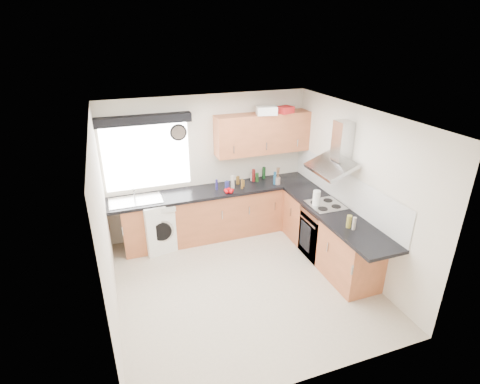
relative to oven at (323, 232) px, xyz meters
name	(u,v)px	position (x,y,z in m)	size (l,w,h in m)	color
ground_plane	(244,283)	(-1.50, -0.30, -0.42)	(3.60, 3.60, 0.00)	beige
ceiling	(244,117)	(-1.50, -0.30, 2.08)	(3.60, 3.60, 0.02)	white
wall_back	(209,166)	(-1.50, 1.50, 0.82)	(3.60, 0.02, 2.50)	silver
wall_front	(310,288)	(-1.50, -2.10, 0.82)	(3.60, 0.02, 2.50)	silver
wall_left	(105,231)	(-3.30, -0.30, 0.82)	(0.02, 3.60, 2.50)	silver
wall_right	(355,190)	(0.30, -0.30, 0.82)	(0.02, 3.60, 2.50)	silver
window	(147,156)	(-2.55, 1.49, 1.12)	(1.40, 0.02, 1.10)	white
window_blind	(144,120)	(-2.55, 1.40, 1.76)	(1.50, 0.18, 0.14)	black
splashback	(343,187)	(0.29, 0.00, 0.75)	(0.01, 3.00, 0.54)	white
base_cab_back	(209,215)	(-1.60, 1.21, 0.01)	(3.00, 0.58, 0.86)	#A15431
base_cab_corner	(290,202)	(0.00, 1.20, 0.01)	(0.60, 0.60, 0.86)	#A15431
base_cab_right	(328,236)	(0.01, -0.15, 0.01)	(0.58, 2.10, 0.86)	#A15431
worktop_back	(214,191)	(-1.50, 1.20, 0.46)	(3.60, 0.62, 0.05)	black
worktop_right	(336,215)	(0.00, -0.30, 0.46)	(0.62, 2.42, 0.05)	black
sink	(135,199)	(-2.83, 1.20, 0.52)	(0.84, 0.46, 0.10)	#ACADAE
oven	(323,232)	(0.00, 0.00, 0.00)	(0.56, 0.58, 0.85)	black
hob_plate	(326,205)	(0.00, 0.00, 0.49)	(0.52, 0.52, 0.01)	#ACADAE
extractor_hood	(337,153)	(0.10, 0.00, 1.34)	(0.52, 0.78, 0.66)	#ACADAE
upper_cabinets	(263,133)	(-0.55, 1.32, 1.38)	(1.70, 0.35, 0.70)	#A15431
washing_machine	(159,224)	(-2.50, 1.17, 0.02)	(0.60, 0.58, 0.88)	white
wall_clock	(179,133)	(-2.00, 1.48, 1.48)	(0.29, 0.29, 0.04)	black
casserole	(267,110)	(-0.53, 1.22, 1.80)	(0.34, 0.24, 0.14)	white
storage_box	(285,110)	(-0.18, 1.22, 1.78)	(0.25, 0.21, 0.11)	red
utensil_pot	(278,181)	(-0.35, 1.05, 0.55)	(0.09, 0.09, 0.13)	gray
kitchen_roll	(316,198)	(-0.15, 0.05, 0.61)	(0.12, 0.12, 0.25)	white
tomato_cluster	(229,191)	(-1.29, 1.00, 0.52)	(0.15, 0.15, 0.07)	#C3030A
jar_0	(227,186)	(-1.29, 1.10, 0.57)	(0.08, 0.08, 0.17)	navy
jar_1	(217,185)	(-1.45, 1.20, 0.58)	(0.04, 0.04, 0.18)	navy
jar_2	(243,184)	(-0.97, 1.16, 0.54)	(0.04, 0.04, 0.12)	brown
jar_3	(264,173)	(-0.47, 1.40, 0.60)	(0.06, 0.06, 0.22)	#143918
jar_4	(254,175)	(-0.70, 1.33, 0.60)	(0.06, 0.06, 0.23)	maroon
jar_5	(238,180)	(-1.02, 1.31, 0.56)	(0.06, 0.06, 0.14)	brown
jar_6	(252,176)	(-0.72, 1.37, 0.57)	(0.06, 0.06, 0.16)	#A4968C
jar_7	(257,177)	(-0.65, 1.30, 0.57)	(0.06, 0.06, 0.16)	#153412
jar_8	(233,182)	(-1.17, 1.16, 0.60)	(0.06, 0.06, 0.23)	#BEB2A2
jar_9	(242,184)	(-1.02, 1.08, 0.58)	(0.04, 0.04, 0.18)	brown
jar_10	(275,178)	(-0.40, 1.06, 0.60)	(0.05, 0.05, 0.24)	navy
bottle_0	(354,224)	(-0.05, -0.81, 0.58)	(0.05, 0.05, 0.19)	#9F9487
bottle_1	(349,221)	(-0.08, -0.73, 0.58)	(0.07, 0.07, 0.19)	olive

